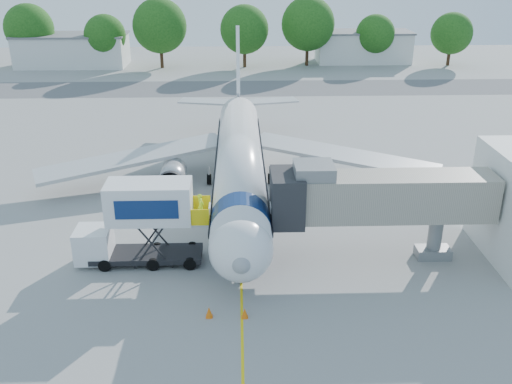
{
  "coord_description": "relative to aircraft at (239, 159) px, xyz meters",
  "views": [
    {
      "loc": [
        -0.07,
        -39.14,
        18.62
      ],
      "look_at": [
        1.1,
        -3.27,
        3.2
      ],
      "focal_mm": 40.0,
      "sensor_mm": 36.0,
      "label": 1
    }
  ],
  "objects": [
    {
      "name": "tree_e",
      "position": [
        11.83,
        54.91,
        3.94
      ],
      "size": [
        8.9,
        8.9,
        11.35
      ],
      "color": "#382314",
      "rests_on": "ground"
    },
    {
      "name": "taxiway_strip",
      "position": [
        0.0,
        37.88,
        -2.94
      ],
      "size": [
        120.0,
        10.0,
        0.01
      ],
      "primitive_type": "cube",
      "color": "#59595B",
      "rests_on": "ground"
    },
    {
      "name": "aircraft",
      "position": [
        0.0,
        0.0,
        0.0
      ],
      "size": [
        34.17,
        37.73,
        11.35
      ],
      "color": "silver",
      "rests_on": "ground"
    },
    {
      "name": "jet_bridge",
      "position": [
        7.99,
        -11.12,
        1.39
      ],
      "size": [
        13.9,
        3.2,
        6.6
      ],
      "color": "#9D9586",
      "rests_on": "ground"
    },
    {
      "name": "guidance_line",
      "position": [
        0.0,
        -4.12,
        -2.94
      ],
      "size": [
        0.15,
        70.0,
        0.01
      ],
      "primitive_type": "cube",
      "color": "yellow",
      "rests_on": "ground"
    },
    {
      "name": "outbuilding_right",
      "position": [
        22.0,
        57.88,
        -0.29
      ],
      "size": [
        16.4,
        7.4,
        5.3
      ],
      "color": "silver",
      "rests_on": "ground"
    },
    {
      "name": "tree_f",
      "position": [
        23.47,
        55.66,
        2.13
      ],
      "size": [
        6.57,
        6.57,
        8.38
      ],
      "color": "#382314",
      "rests_on": "ground"
    },
    {
      "name": "tree_c",
      "position": [
        -12.71,
        53.56,
        3.89
      ],
      "size": [
        8.84,
        8.84,
        11.27
      ],
      "color": "#382314",
      "rests_on": "ground"
    },
    {
      "name": "safety_cone_b",
      "position": [
        0.16,
        -17.33,
        -2.66
      ],
      "size": [
        0.38,
        0.38,
        0.6
      ],
      "color": "orange",
      "rests_on": "ground"
    },
    {
      "name": "tree_g",
      "position": [
        36.03,
        54.09,
        2.4
      ],
      "size": [
        6.92,
        6.92,
        8.82
      ],
      "color": "#382314",
      "rests_on": "ground"
    },
    {
      "name": "catering_hiloader",
      "position": [
        -6.27,
        -11.12,
        -0.19
      ],
      "size": [
        8.5,
        2.44,
        5.5
      ],
      "color": "black",
      "rests_on": "ground"
    },
    {
      "name": "safety_cone_a",
      "position": [
        -1.79,
        -17.22,
        -2.64
      ],
      "size": [
        0.4,
        0.4,
        0.64
      ],
      "color": "orange",
      "rests_on": "ground"
    },
    {
      "name": "tree_a",
      "position": [
        -34.68,
        55.71,
        3.29
      ],
      "size": [
        8.07,
        8.07,
        10.28
      ],
      "color": "#382314",
      "rests_on": "ground"
    },
    {
      "name": "outbuilding_left",
      "position": [
        -28.0,
        55.88,
        -0.29
      ],
      "size": [
        18.4,
        8.4,
        5.3
      ],
      "color": "silver",
      "rests_on": "ground"
    },
    {
      "name": "tree_b",
      "position": [
        -21.93,
        54.32,
        2.32
      ],
      "size": [
        6.81,
        6.81,
        8.69
      ],
      "color": "#382314",
      "rests_on": "ground"
    },
    {
      "name": "tree_d",
      "position": [
        1.17,
        53.74,
        3.24
      ],
      "size": [
        8.0,
        8.0,
        10.2
      ],
      "color": "#382314",
      "rests_on": "ground"
    },
    {
      "name": "ground",
      "position": [
        0.0,
        -4.12,
        -2.95
      ],
      "size": [
        160.0,
        160.0,
        0.0
      ],
      "primitive_type": "plane",
      "color": "gray",
      "rests_on": "ground"
    }
  ]
}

